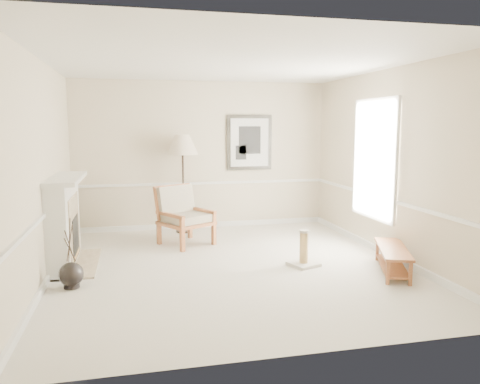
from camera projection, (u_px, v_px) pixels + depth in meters
name	position (u px, v px, depth m)	size (l,w,h in m)	color
ground	(231.00, 266.00, 6.81)	(5.50, 5.50, 0.00)	silver
room	(239.00, 138.00, 6.66)	(5.04, 5.54, 2.92)	beige
fireplace	(65.00, 222.00, 6.79)	(0.64, 1.64, 1.31)	white
floor_vase	(71.00, 275.00, 5.89)	(0.31, 0.31, 0.90)	black
armchair	(182.00, 213.00, 8.09)	(1.06, 1.08, 1.01)	brown
floor_lamp	(183.00, 147.00, 8.81)	(0.66, 0.66, 1.87)	black
bench	(393.00, 256.00, 6.52)	(0.81, 1.27, 0.35)	brown
scratching_post	(304.00, 255.00, 6.82)	(0.48, 0.48, 0.54)	beige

